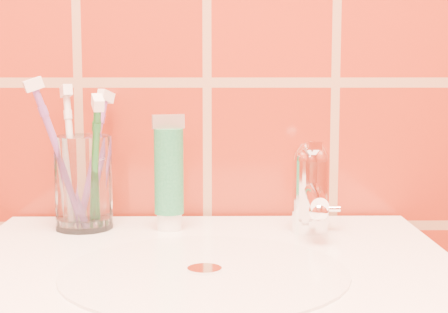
{
  "coord_description": "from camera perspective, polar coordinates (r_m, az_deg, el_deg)",
  "views": [
    {
      "loc": [
        0.01,
        0.22,
        1.06
      ],
      "look_at": [
        0.02,
        1.08,
        0.95
      ],
      "focal_mm": 55.0,
      "sensor_mm": 36.0,
      "label": 1
    }
  ],
  "objects": [
    {
      "name": "faucet",
      "position": [
        0.89,
        7.25,
        -2.27
      ],
      "size": [
        0.05,
        0.11,
        0.12
      ],
      "color": "white",
      "rests_on": "pedestal_sink"
    },
    {
      "name": "toothpaste_tube",
      "position": [
        0.9,
        -4.6,
        -1.66
      ],
      "size": [
        0.04,
        0.04,
        0.15
      ],
      "rotation": [
        0.0,
        0.0,
        0.33
      ],
      "color": "white",
      "rests_on": "pedestal_sink"
    },
    {
      "name": "toothbrush_0",
      "position": [
        0.9,
        -13.44,
        -0.04
      ],
      "size": [
        0.13,
        0.12,
        0.21
      ],
      "primitive_type": null,
      "rotation": [
        0.32,
        0.0,
        -1.17
      ],
      "color": "#774798",
      "rests_on": "glass_tumbler"
    },
    {
      "name": "toothbrush_3",
      "position": [
        0.94,
        -12.58,
        -0.07
      ],
      "size": [
        0.08,
        0.11,
        0.2
      ],
      "primitive_type": null,
      "rotation": [
        0.22,
        0.0,
        -2.71
      ],
      "color": "white",
      "rests_on": "glass_tumbler"
    },
    {
      "name": "glass_tumbler",
      "position": [
        0.92,
        -11.62,
        -2.13
      ],
      "size": [
        0.09,
        0.09,
        0.12
      ],
      "primitive_type": "cylinder",
      "rotation": [
        0.0,
        0.0,
        -0.24
      ],
      "color": "white",
      "rests_on": "pedestal_sink"
    },
    {
      "name": "toothbrush_1",
      "position": [
        0.95,
        -10.89,
        -0.18
      ],
      "size": [
        0.12,
        0.14,
        0.2
      ],
      "primitive_type": null,
      "rotation": [
        0.34,
        0.0,
        2.56
      ],
      "color": "#934BA0",
      "rests_on": "glass_tumbler"
    },
    {
      "name": "toothbrush_2",
      "position": [
        0.89,
        -10.69,
        -0.78
      ],
      "size": [
        0.09,
        0.16,
        0.2
      ],
      "primitive_type": null,
      "rotation": [
        0.4,
        0.0,
        0.33
      ],
      "color": "#1B6826",
      "rests_on": "glass_tumbler"
    }
  ]
}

